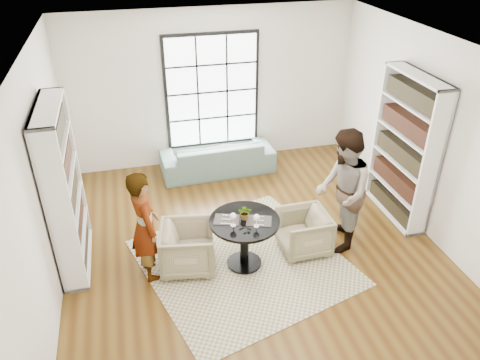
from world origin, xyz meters
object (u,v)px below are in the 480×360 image
object	(u,v)px
person_left	(145,226)
wine_glass_left	(233,217)
person_right	(342,192)
armchair_left	(188,248)
flower_centerpiece	(245,212)
sofa	(217,157)
wine_glass_right	(257,218)
armchair_right	(303,232)
pedestal_table	(244,233)

from	to	relation	value
person_left	wine_glass_left	size ratio (longest dim) A/B	8.04
person_right	wine_glass_left	xyz separation A→B (m)	(-1.67, -0.21, -0.02)
armchair_left	flower_centerpiece	xyz separation A→B (m)	(0.80, -0.11, 0.54)
sofa	wine_glass_right	size ratio (longest dim) A/B	11.04
wine_glass_right	sofa	bearing A→B (deg)	88.45
armchair_right	flower_centerpiece	size ratio (longest dim) A/B	3.37
armchair_right	wine_glass_left	xyz separation A→B (m)	(-1.12, -0.21, 0.60)
armchair_left	armchair_right	distance (m)	1.72
person_left	wine_glass_left	xyz separation A→B (m)	(1.16, -0.23, 0.11)
armchair_right	wine_glass_right	size ratio (longest dim) A/B	3.65
person_right	wine_glass_right	bearing A→B (deg)	-60.28
person_left	person_right	xyz separation A→B (m)	(2.82, -0.03, 0.13)
pedestal_table	armchair_right	bearing A→B (deg)	6.86
wine_glass_left	flower_centerpiece	xyz separation A→B (m)	(0.20, 0.12, -0.04)
pedestal_table	wine_glass_right	size ratio (longest dim) A/B	5.01
person_left	wine_glass_right	distance (m)	1.49
sofa	armchair_left	bearing A→B (deg)	67.84
armchair_left	sofa	bearing A→B (deg)	-10.26
armchair_right	flower_centerpiece	distance (m)	1.08
armchair_right	person_left	size ratio (longest dim) A/B	0.44
person_right	person_left	bearing A→B (deg)	-73.12
person_left	wine_glass_right	size ratio (longest dim) A/B	8.36
pedestal_table	wine_glass_right	distance (m)	0.42
wine_glass_left	flower_centerpiece	bearing A→B (deg)	31.21
person_left	wine_glass_left	bearing A→B (deg)	-113.14
armchair_right	flower_centerpiece	world-z (taller)	flower_centerpiece
wine_glass_left	person_right	bearing A→B (deg)	7.01
sofa	armchair_right	distance (m)	2.82
wine_glass_left	armchair_left	bearing A→B (deg)	159.22
wine_glass_right	person_left	bearing A→B (deg)	167.40
sofa	armchair_right	world-z (taller)	armchair_right
person_left	sofa	bearing A→B (deg)	-41.57
armchair_right	wine_glass_right	bearing A→B (deg)	-70.87
armchair_left	person_right	size ratio (longest dim) A/B	0.40
pedestal_table	armchair_right	distance (m)	0.97
person_left	armchair_right	bearing A→B (deg)	-102.52
person_left	flower_centerpiece	world-z (taller)	person_left
armchair_left	wine_glass_left	distance (m)	0.87
person_left	wine_glass_left	distance (m)	1.18
armchair_left	wine_glass_right	world-z (taller)	wine_glass_right
armchair_left	person_left	size ratio (longest dim) A/B	0.46
sofa	pedestal_table	bearing A→B (deg)	83.94
pedestal_table	armchair_left	world-z (taller)	pedestal_table
wine_glass_right	flower_centerpiece	world-z (taller)	flower_centerpiece
person_right	flower_centerpiece	size ratio (longest dim) A/B	8.93
pedestal_table	armchair_right	xyz separation A→B (m)	(0.94, 0.11, -0.24)
armchair_right	person_left	bearing A→B (deg)	-91.55
armchair_left	person_left	distance (m)	0.73
sofa	armchair_right	xyz separation A→B (m)	(0.74, -2.72, 0.01)
wine_glass_left	wine_glass_right	bearing A→B (deg)	-17.70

